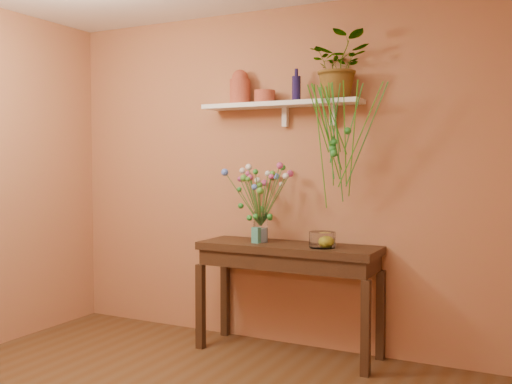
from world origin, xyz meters
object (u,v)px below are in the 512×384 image
at_px(spider_plant, 339,66).
at_px(glass_bowl, 322,240).
at_px(sideboard, 288,260).
at_px(blue_bottle, 296,88).
at_px(glass_vase, 261,229).
at_px(bouquet, 260,185).
at_px(terracotta_jug, 240,88).

distance_m(spider_plant, glass_bowl, 1.29).
xyz_separation_m(sideboard, glass_bowl, (0.30, -0.06, 0.18)).
distance_m(blue_bottle, glass_bowl, 1.19).
relative_size(glass_vase, bouquet, 0.45).
distance_m(glass_vase, bouquet, 0.34).
xyz_separation_m(terracotta_jug, blue_bottle, (0.51, -0.03, -0.03)).
relative_size(sideboard, bouquet, 2.67).
height_order(terracotta_jug, glass_vase, terracotta_jug).
distance_m(sideboard, glass_bowl, 0.35).
height_order(terracotta_jug, blue_bottle, terracotta_jug).
xyz_separation_m(glass_vase, bouquet, (-0.01, 0.00, 0.34)).
height_order(sideboard, blue_bottle, blue_bottle).
bearing_deg(sideboard, spider_plant, 14.38).
relative_size(terracotta_jug, blue_bottle, 1.13).
bearing_deg(terracotta_jug, glass_vase, -27.71).
height_order(glass_vase, bouquet, bouquet).
relative_size(blue_bottle, spider_plant, 0.52).
xyz_separation_m(spider_plant, glass_vase, (-0.60, -0.09, -1.23)).
bearing_deg(sideboard, glass_bowl, -10.84).
relative_size(spider_plant, bouquet, 0.91).
bearing_deg(glass_vase, glass_bowl, -6.90).
distance_m(blue_bottle, spider_plant, 0.38).
xyz_separation_m(terracotta_jug, glass_bowl, (0.79, -0.20, -1.17)).
distance_m(bouquet, glass_bowl, 0.67).
bearing_deg(spider_plant, glass_bowl, -114.93).
bearing_deg(glass_bowl, spider_plant, 65.07).
bearing_deg(glass_vase, blue_bottle, 23.33).
height_order(terracotta_jug, spider_plant, spider_plant).
xyz_separation_m(blue_bottle, glass_vase, (-0.25, -0.11, -1.09)).
bearing_deg(glass_bowl, blue_bottle, 148.58).
xyz_separation_m(terracotta_jug, spider_plant, (0.86, -0.05, 0.10)).
bearing_deg(spider_plant, bouquet, -172.34).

